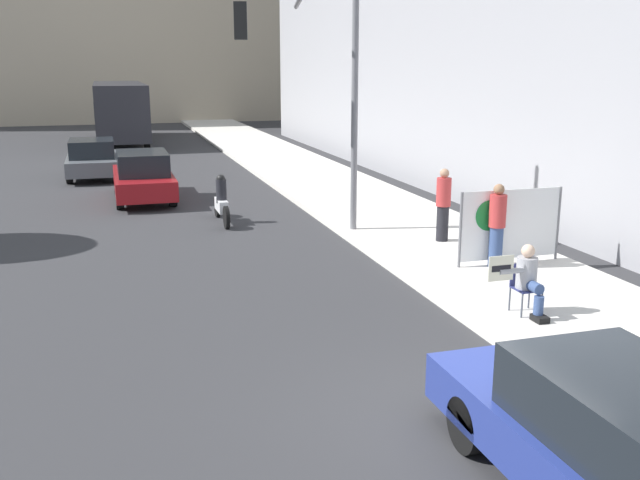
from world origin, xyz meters
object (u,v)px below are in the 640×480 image
Objects in this scene: seated_protester at (528,278)px; traffic_light_pole at (313,72)px; car_on_road_nearest at (143,176)px; pedestrian_behind at (443,204)px; city_bus_on_road at (120,109)px; parked_car_curbside at (624,450)px; protest_banner at (510,224)px; jogger_on_sidewalk at (497,225)px; motorcycle_on_road at (221,202)px; car_on_road_midblock at (92,159)px.

traffic_light_pole reaches higher than seated_protester.
pedestrian_behind is at bearing -52.41° from car_on_road_nearest.
seated_protester is 5.08m from pedestrian_behind.
pedestrian_behind is 26.98m from city_bus_on_road.
protest_banner is at bearing 65.82° from parked_car_curbside.
jogger_on_sidewalk is at bearing -156.63° from protest_banner.
car_on_road_nearest reaches higher than motorcycle_on_road.
jogger_on_sidewalk reaches higher than car_on_road_nearest.
parked_car_curbside reaches higher than seated_protester.
protest_banner is 17.73m from car_on_road_midblock.
jogger_on_sidewalk is at bearing -14.60° from pedestrian_behind.
protest_banner is 1.08× the size of motorcycle_on_road.
seated_protester is at bearing 61.22° from jogger_on_sidewalk.
city_bus_on_road reaches higher than seated_protester.
car_on_road_nearest is at bearing -158.08° from pedestrian_behind.
city_bus_on_road is at bearing 95.56° from parked_car_curbside.
traffic_light_pole is 1.30× the size of car_on_road_nearest.
car_on_road_midblock is at bearing -72.01° from jogger_on_sidewalk.
parked_car_curbside is at bearing -114.18° from protest_banner.
parked_car_curbside is (-2.06, -4.82, -0.07)m from seated_protester.
motorcycle_on_road is (2.01, -21.97, -1.28)m from city_bus_on_road.
motorcycle_on_road is (-3.55, 9.20, -0.23)m from seated_protester.
pedestrian_behind is at bearing 101.71° from protest_banner.
traffic_light_pole is 4.54m from motorcycle_on_road.
parked_car_curbside is (-3.00, -9.81, -0.31)m from pedestrian_behind.
pedestrian_behind is 0.30× the size of traffic_light_pole.
car_on_road_midblock is 12.80m from city_bus_on_road.
parked_car_curbside is 1.06× the size of car_on_road_nearest.
seated_protester is 31.68m from city_bus_on_road.
parked_car_curbside reaches higher than motorcycle_on_road.
traffic_light_pole is at bearing -49.16° from motorcycle_on_road.
protest_banner is at bearing -52.15° from motorcycle_on_road.
pedestrian_behind reaches higher than protest_banner.
car_on_road_nearest is 4.40m from motorcycle_on_road.
traffic_light_pole is 12.24m from parked_car_curbside.
motorcycle_on_road is (-4.93, 6.35, -0.44)m from protest_banner.
parked_car_curbside is at bearing -79.56° from car_on_road_nearest.
jogger_on_sidewalk reaches higher than parked_car_curbside.
traffic_light_pole is at bearing 126.12° from protest_banner.
parked_car_curbside is at bearing 59.26° from jogger_on_sidewalk.
protest_banner reaches higher than seated_protester.
car_on_road_midblock is at bearing 110.09° from motorcycle_on_road.
seated_protester is 9.86m from motorcycle_on_road.
pedestrian_behind is 0.73× the size of protest_banner.
pedestrian_behind is 0.41× the size of car_on_road_midblock.
motorcycle_on_road is (3.40, -9.30, -0.16)m from car_on_road_midblock.
pedestrian_behind is 4.40m from traffic_light_pole.
traffic_light_pole is at bearing -58.92° from car_on_road_nearest.
jogger_on_sidewalk reaches higher than car_on_road_midblock.
protest_banner is at bearing -165.28° from jogger_on_sidewalk.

